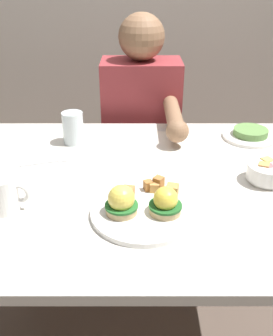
# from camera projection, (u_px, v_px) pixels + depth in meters

# --- Properties ---
(dining_table) EXTENTS (1.20, 0.90, 0.74)m
(dining_table) POSITION_uv_depth(u_px,v_px,m) (133.00, 209.00, 1.19)
(dining_table) COLOR white
(dining_table) RESTS_ON ground_plane
(eggs_benedict_plate) EXTENTS (0.27, 0.27, 0.09)m
(eggs_benedict_plate) POSITION_uv_depth(u_px,v_px,m) (143.00, 206.00, 0.97)
(eggs_benedict_plate) COLOR white
(eggs_benedict_plate) RESTS_ON dining_table
(fruit_bowl) EXTENTS (0.12, 0.12, 0.06)m
(fruit_bowl) POSITION_uv_depth(u_px,v_px,m) (267.00, 172.00, 1.12)
(fruit_bowl) COLOR white
(fruit_bowl) RESTS_ON dining_table
(coffee_mug) EXTENTS (0.11, 0.08, 0.09)m
(coffee_mug) POSITION_uv_depth(u_px,v_px,m) (3.00, 193.00, 0.98)
(coffee_mug) COLOR white
(coffee_mug) RESTS_ON dining_table
(fork) EXTENTS (0.15, 0.06, 0.00)m
(fork) POSITION_uv_depth(u_px,v_px,m) (47.00, 162.00, 1.23)
(fork) COLOR silver
(fork) RESTS_ON dining_table
(water_glass_near) EXTENTS (0.07, 0.07, 0.11)m
(water_glass_near) POSITION_uv_depth(u_px,v_px,m) (73.00, 130.00, 1.35)
(water_glass_near) COLOR silver
(water_glass_near) RESTS_ON dining_table
(side_plate) EXTENTS (0.20, 0.20, 0.04)m
(side_plate) POSITION_uv_depth(u_px,v_px,m) (250.00, 134.00, 1.40)
(side_plate) COLOR white
(side_plate) RESTS_ON dining_table
(diner_person) EXTENTS (0.34, 0.54, 1.14)m
(diner_person) POSITION_uv_depth(u_px,v_px,m) (141.00, 130.00, 1.71)
(diner_person) COLOR #33333D
(diner_person) RESTS_ON ground_plane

